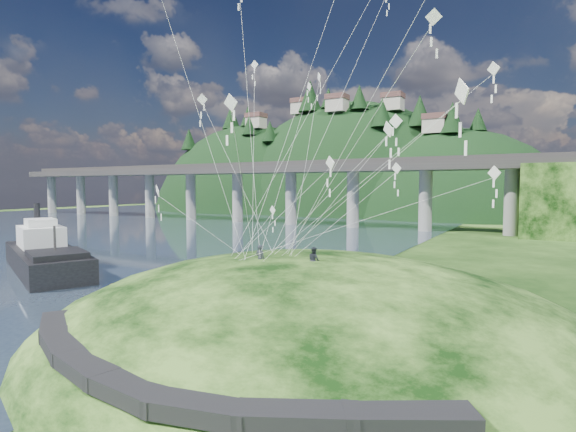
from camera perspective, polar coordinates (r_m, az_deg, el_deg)
The scene contains 10 objects.
ground at distance 30.81m, azimuth -12.45°, elevation -13.52°, with size 320.00×320.00×0.00m, color black.
water at distance 105.82m, azimuth -30.65°, elevation -1.65°, with size 240.00×240.00×0.00m, color #2F4057.
grass_hill at distance 28.54m, azimuth 3.11°, elevation -18.06°, with size 36.00×32.00×13.00m.
footpath at distance 18.62m, azimuth -15.94°, elevation -18.59°, with size 22.29×5.84×0.83m.
bridge at distance 102.78m, azimuth 3.09°, elevation 4.15°, with size 160.00×11.00×15.00m.
far_ridge at distance 158.09m, azimuth 6.05°, elevation -2.19°, with size 153.00×70.00×94.50m.
work_barge at distance 54.66m, azimuth -28.45°, elevation -4.34°, with size 21.11×13.28×7.20m.
wooden_dock at distance 37.74m, azimuth -13.01°, elevation -9.55°, with size 14.88×2.64×1.06m.
kite_flyers at distance 25.65m, azimuth 0.54°, elevation -3.83°, with size 3.92×1.36×1.66m.
kite_swarm at distance 29.03m, azimuth 5.90°, elevation 18.17°, with size 20.69×18.04×21.59m.
Camera 1 is at (19.90, -21.66, 9.15)m, focal length 28.00 mm.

